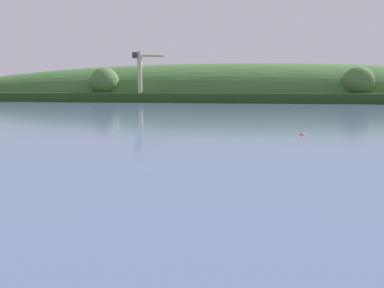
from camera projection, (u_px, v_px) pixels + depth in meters
far_shoreline_hill at (224, 100)px, 197.69m from camera, size 450.68×102.15×37.91m
dockside_crane at (140, 78)px, 174.44m from camera, size 13.56×8.58×22.77m
mooring_buoy_midchannel at (302, 135)px, 50.96m from camera, size 0.64×0.64×0.72m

